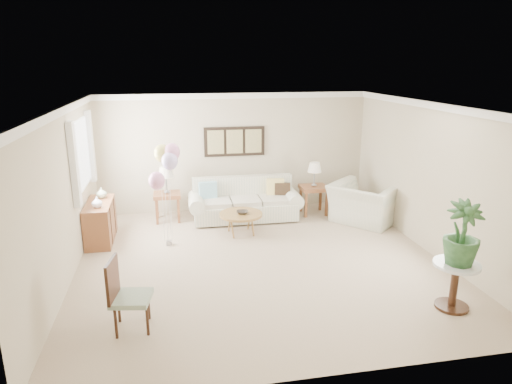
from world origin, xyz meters
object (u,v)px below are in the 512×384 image
coffee_table (241,215)px  armchair (364,203)px  accent_chair (125,293)px  sofa (245,203)px  balloon_cluster (165,162)px

coffee_table → armchair: (2.62, 0.18, 0.02)m
armchair → accent_chair: 5.54m
sofa → armchair: (2.40, -0.69, 0.07)m
accent_chair → sofa: bearing=61.1°
armchair → balloon_cluster: (-4.00, -0.51, 1.14)m
armchair → accent_chair: bearing=84.5°
sofa → accent_chair: bearing=-118.9°
sofa → balloon_cluster: (-1.60, -1.20, 1.21)m
sofa → balloon_cluster: balloon_cluster is taller
accent_chair → balloon_cluster: size_ratio=0.51×
armchair → balloon_cluster: balloon_cluster is taller
sofa → accent_chair: accent_chair is taller
coffee_table → sofa: bearing=75.9°
accent_chair → balloon_cluster: balloon_cluster is taller
armchair → coffee_table: bearing=53.4°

